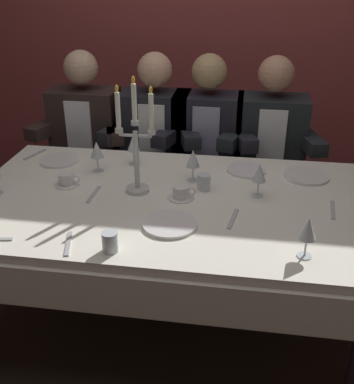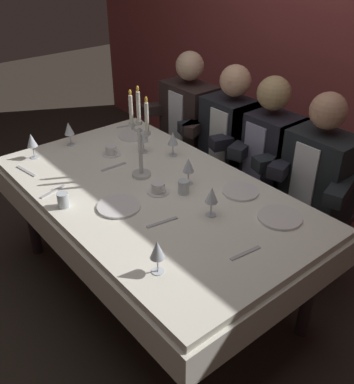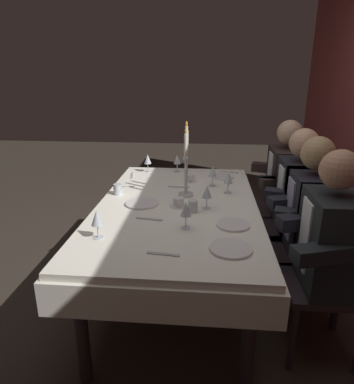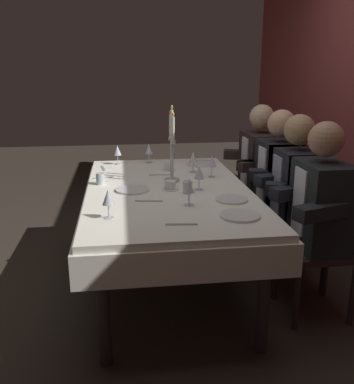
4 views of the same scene
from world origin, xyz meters
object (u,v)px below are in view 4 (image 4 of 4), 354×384
(seated_diner_1, at_px, (279,176))
(wine_glass_4, at_px, (189,187))
(wine_glass_1, at_px, (199,173))
(coffee_cup_0, at_px, (170,186))
(dinner_plate_0, at_px, (199,164))
(seated_diner_2, at_px, (296,187))
(wine_glass_5, at_px, (117,151))
(water_tumbler_1, at_px, (100,179))
(water_tumbler_0, at_px, (188,187))
(coffee_cup_1, at_px, (169,167))
(dinner_plate_1, at_px, (232,199))
(dinner_plate_3, at_px, (240,216))
(wine_glass_0, at_px, (212,162))
(wine_glass_3, at_px, (108,198))
(wine_glass_6, at_px, (193,158))
(seated_diner_0, at_px, (260,163))
(seated_diner_3, at_px, (321,204))
(dinner_plate_2, at_px, (133,190))
(wine_glass_2, at_px, (149,150))
(dining_table, at_px, (168,204))
(candelabra, at_px, (172,152))

(seated_diner_1, bearing_deg, wine_glass_4, -51.61)
(wine_glass_1, bearing_deg, coffee_cup_0, -99.11)
(dinner_plate_0, distance_m, seated_diner_2, 0.94)
(wine_glass_5, xyz_separation_m, seated_diner_1, (0.56, 1.23, -0.12))
(wine_glass_5, height_order, water_tumbler_1, wine_glass_5)
(water_tumbler_0, relative_size, coffee_cup_1, 0.59)
(dinner_plate_1, distance_m, dinner_plate_3, 0.30)
(dinner_plate_0, xyz_separation_m, wine_glass_1, (0.75, -0.13, 0.11))
(wine_glass_0, relative_size, wine_glass_3, 1.00)
(wine_glass_6, xyz_separation_m, seated_diner_0, (-0.28, 0.64, -0.12))
(wine_glass_6, distance_m, water_tumbler_0, 0.58)
(wine_glass_1, relative_size, seated_diner_1, 0.13)
(water_tumbler_1, height_order, seated_diner_3, seated_diner_3)
(wine_glass_0, bearing_deg, water_tumbler_0, -31.72)
(dinner_plate_2, relative_size, wine_glass_3, 1.41)
(wine_glass_4, bearing_deg, coffee_cup_1, -178.86)
(wine_glass_2, bearing_deg, water_tumbler_0, 11.03)
(wine_glass_0, relative_size, water_tumbler_1, 2.04)
(wine_glass_3, distance_m, wine_glass_4, 0.50)
(dinner_plate_2, bearing_deg, coffee_cup_0, 87.60)
(dinner_plate_0, height_order, dinner_plate_2, same)
(dinner_plate_0, relative_size, wine_glass_3, 1.27)
(dinner_plate_0, relative_size, wine_glass_1, 1.27)
(seated_diner_1, bearing_deg, dinner_plate_2, -76.30)
(seated_diner_1, bearing_deg, wine_glass_6, -106.05)
(wine_glass_0, xyz_separation_m, seated_diner_0, (-0.44, 0.52, -0.12))
(dining_table, height_order, candelabra, candelabra)
(wine_glass_0, relative_size, seated_diner_1, 0.13)
(wine_glass_1, xyz_separation_m, wine_glass_6, (-0.50, 0.04, 0.00))
(wine_glass_4, height_order, coffee_cup_1, wine_glass_4)
(dinner_plate_2, height_order, wine_glass_6, wine_glass_6)
(wine_glass_0, bearing_deg, seated_diner_3, 35.46)
(coffee_cup_0, bearing_deg, wine_glass_1, 80.89)
(dinner_plate_1, bearing_deg, dinner_plate_2, -116.55)
(coffee_cup_0, bearing_deg, dinner_plate_1, 50.29)
(wine_glass_3, bearing_deg, dinner_plate_3, 84.25)
(dinner_plate_2, height_order, seated_diner_2, seated_diner_2)
(wine_glass_6, bearing_deg, wine_glass_5, -122.60)
(coffee_cup_0, height_order, seated_diner_1, seated_diner_1)
(wine_glass_4, bearing_deg, dinner_plate_2, -137.86)
(wine_glass_3, distance_m, seated_diner_1, 1.51)
(wine_glass_1, height_order, seated_diner_1, seated_diner_1)
(dinner_plate_1, xyz_separation_m, dinner_plate_3, (0.30, -0.03, 0.00))
(dining_table, distance_m, wine_glass_5, 0.90)
(coffee_cup_0, bearing_deg, dining_table, -165.89)
(dinner_plate_1, bearing_deg, dinner_plate_3, -5.76)
(wine_glass_0, distance_m, coffee_cup_1, 0.41)
(dinner_plate_3, distance_m, wine_glass_3, 0.73)
(wine_glass_4, relative_size, wine_glass_6, 1.00)
(wine_glass_1, relative_size, wine_glass_5, 1.00)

